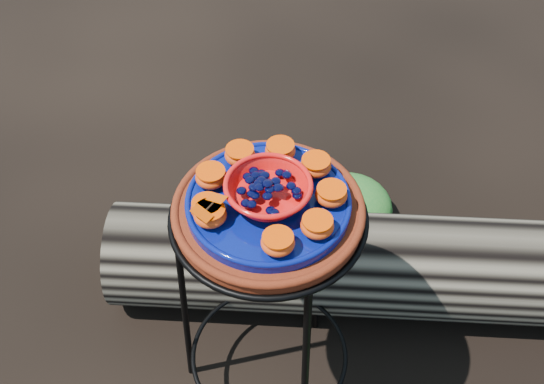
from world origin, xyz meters
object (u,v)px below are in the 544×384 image
Objects in this scene: plant_stand at (269,312)px; driftwood_log at (391,266)px; red_bowl at (268,192)px; cobalt_plate at (268,203)px; terracotta_saucer at (268,212)px.

driftwood_log is (0.11, 0.44, -0.20)m from plant_stand.
driftwood_log is (0.11, 0.44, -0.62)m from red_bowl.
plant_stand is 0.49m from driftwood_log.
terracotta_saucer is at bearing 0.00° from cobalt_plate.
terracotta_saucer is 2.33× the size of red_bowl.
plant_stand is at bearing -103.77° from driftwood_log.
plant_stand is 1.85× the size of terracotta_saucer.
red_bowl is (0.00, 0.00, 0.03)m from cobalt_plate.
terracotta_saucer is 1.17× the size of cobalt_plate.
red_bowl is 0.77m from driftwood_log.
driftwood_log is at bearing 76.23° from terracotta_saucer.
plant_stand reaches higher than driftwood_log.
red_bowl is (0.00, 0.00, 0.06)m from terracotta_saucer.
driftwood_log is at bearing 76.23° from cobalt_plate.
plant_stand is at bearing 0.00° from terracotta_saucer.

